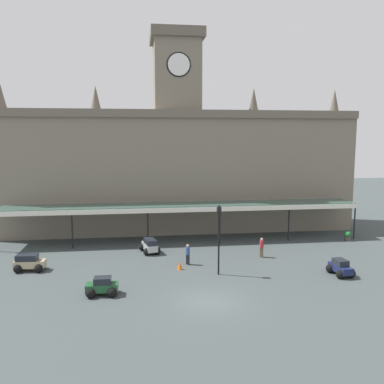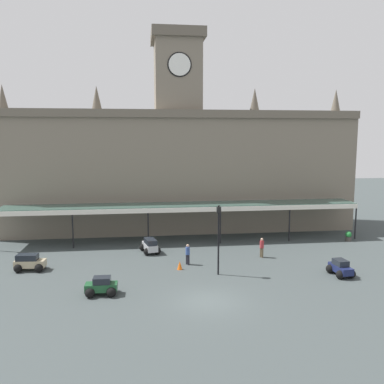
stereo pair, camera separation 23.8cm
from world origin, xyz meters
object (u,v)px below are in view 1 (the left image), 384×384
object	(u,v)px
car_silver_estate	(150,246)
pedestrian_beside_cars	(188,253)
traffic_cone	(180,265)
car_navy_sedan	(340,268)
car_beige_estate	(29,264)
planter_forecourt_centre	(347,236)
pedestrian_near_entrance	(262,247)
car_green_sedan	(102,287)
victorian_lamppost	(219,232)

from	to	relation	value
car_silver_estate	pedestrian_beside_cars	size ratio (longest dim) A/B	1.44
traffic_cone	car_navy_sedan	bearing A→B (deg)	-13.74
car_beige_estate	car_navy_sedan	bearing A→B (deg)	-9.94
pedestrian_beside_cars	traffic_cone	bearing A→B (deg)	-123.46
pedestrian_beside_cars	planter_forecourt_centre	xyz separation A→B (m)	(16.49, 5.37, -0.42)
car_beige_estate	car_silver_estate	size ratio (longest dim) A/B	0.96
planter_forecourt_centre	traffic_cone	bearing A→B (deg)	-159.34
car_silver_estate	pedestrian_near_entrance	bearing A→B (deg)	-15.52
car_beige_estate	pedestrian_beside_cars	bearing A→B (deg)	-0.30
car_silver_estate	traffic_cone	distance (m)	5.36
car_green_sedan	traffic_cone	bearing A→B (deg)	38.68
pedestrian_beside_cars	victorian_lamppost	xyz separation A→B (m)	(1.98, -2.66, 2.32)
car_silver_estate	car_navy_sedan	bearing A→B (deg)	-29.28
car_green_sedan	car_navy_sedan	distance (m)	17.22
car_beige_estate	car_navy_sedan	world-z (taller)	car_beige_estate
car_green_sedan	car_beige_estate	distance (m)	8.14
car_green_sedan	car_silver_estate	xyz separation A→B (m)	(3.34, 9.31, 0.06)
pedestrian_near_entrance	victorian_lamppost	world-z (taller)	victorian_lamppost
car_beige_estate	car_silver_estate	distance (m)	9.96
car_navy_sedan	car_beige_estate	bearing A→B (deg)	170.06
car_navy_sedan	pedestrian_near_entrance	world-z (taller)	pedestrian_near_entrance
car_green_sedan	pedestrian_beside_cars	bearing A→B (deg)	41.53
car_beige_estate	planter_forecourt_centre	bearing A→B (deg)	10.49
pedestrian_near_entrance	planter_forecourt_centre	size ratio (longest dim) A/B	1.74
car_navy_sedan	car_silver_estate	size ratio (longest dim) A/B	0.89
car_beige_estate	pedestrian_beside_cars	world-z (taller)	pedestrian_beside_cars
car_green_sedan	traffic_cone	distance (m)	7.06
car_silver_estate	victorian_lamppost	world-z (taller)	victorian_lamppost
traffic_cone	car_silver_estate	bearing A→B (deg)	113.91
car_silver_estate	planter_forecourt_centre	world-z (taller)	car_silver_estate
pedestrian_near_entrance	car_navy_sedan	bearing A→B (deg)	-49.17
traffic_cone	car_beige_estate	bearing A→B (deg)	174.02
pedestrian_beside_cars	traffic_cone	distance (m)	1.47
pedestrian_near_entrance	pedestrian_beside_cars	bearing A→B (deg)	-169.79
planter_forecourt_centre	car_silver_estate	bearing A→B (deg)	-175.28
car_navy_sedan	pedestrian_beside_cars	xyz separation A→B (m)	(-10.89, 3.98, 0.41)
planter_forecourt_centre	car_beige_estate	bearing A→B (deg)	-169.51
car_green_sedan	car_navy_sedan	world-z (taller)	same
pedestrian_near_entrance	car_green_sedan	bearing A→B (deg)	-152.19
planter_forecourt_centre	pedestrian_beside_cars	bearing A→B (deg)	-161.97
pedestrian_near_entrance	traffic_cone	distance (m)	7.58
car_green_sedan	planter_forecourt_centre	distance (m)	25.23
car_beige_estate	car_navy_sedan	size ratio (longest dim) A/B	1.08
car_green_sedan	pedestrian_near_entrance	size ratio (longest dim) A/B	1.24
car_beige_estate	victorian_lamppost	xyz separation A→B (m)	(14.14, -2.72, 2.67)
car_green_sedan	car_silver_estate	bearing A→B (deg)	70.27
car_navy_sedan	victorian_lamppost	size ratio (longest dim) A/B	0.41
victorian_lamppost	traffic_cone	distance (m)	4.26
traffic_cone	car_green_sedan	bearing A→B (deg)	-141.32
traffic_cone	planter_forecourt_centre	distance (m)	18.43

